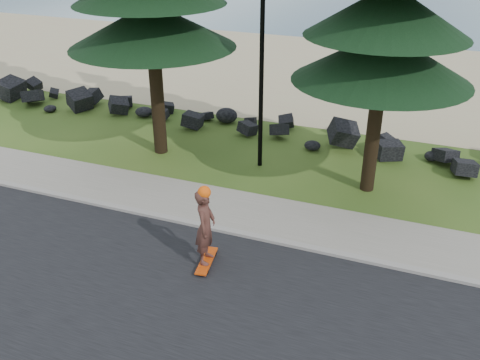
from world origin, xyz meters
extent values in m
plane|color=#325219|center=(0.00, 0.00, 0.00)|extent=(160.00, 160.00, 0.00)
cube|color=black|center=(0.00, -4.50, 0.01)|extent=(160.00, 7.00, 0.02)
cube|color=gray|center=(0.00, -0.90, 0.05)|extent=(160.00, 0.20, 0.10)
cube|color=gray|center=(0.00, 0.20, 0.04)|extent=(160.00, 2.00, 0.08)
cube|color=tan|center=(0.00, 14.50, 0.01)|extent=(160.00, 15.00, 0.01)
cylinder|color=black|center=(0.00, 3.20, 4.00)|extent=(0.14, 0.14, 8.00)
cube|color=#CB400B|center=(0.61, -2.34, 0.11)|extent=(0.44, 1.13, 0.04)
imported|color=#522D25|center=(0.61, -2.34, 1.04)|extent=(0.54, 0.73, 1.84)
sphere|color=#FE5A0E|center=(0.61, -2.34, 1.93)|extent=(0.29, 0.29, 0.29)
camera|label=1|loc=(5.02, -11.60, 7.50)|focal=40.00mm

